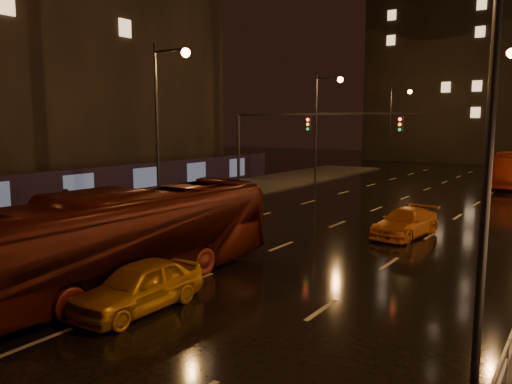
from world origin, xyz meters
The scene contains 10 objects.
ground centered at (0.00, 20.00, 0.00)m, with size 140.00×140.00×0.00m, color black.
sidewalk_left centered at (-13.50, 15.00, 0.07)m, with size 7.00×70.00×0.15m, color #38332D.
hoarding_left centered at (-17.20, 12.00, 1.25)m, with size 0.30×46.00×2.50m, color black.
traffic_signal centered at (-5.06, 20.00, 4.74)m, with size 15.31×0.32×6.20m.
streetlight_right centered at (8.92, 2.00, 6.43)m, with size 2.64×0.50×10.00m.
bus_red centered at (-1.50, 2.47, 1.66)m, with size 2.79×11.93×3.32m, color #4C140A.
taxi_near centered at (0.50, 1.00, 0.73)m, with size 1.73×4.30×1.46m, color orange.
taxi_far centered at (4.00, 15.13, 0.68)m, with size 1.89×4.65×1.35m, color #C86612.
pedestrian_b centered at (-13.32, 8.42, 0.98)m, with size 0.81×0.63×1.67m, color black.
pedestrian_c centered at (-11.00, 9.95, 0.92)m, with size 0.75×0.49×1.54m, color black.
Camera 1 is at (11.29, -8.87, 5.48)m, focal length 35.00 mm.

